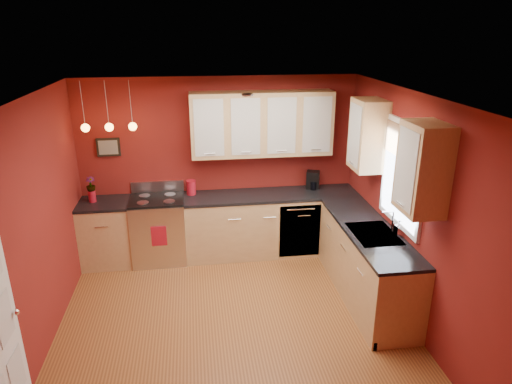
{
  "coord_description": "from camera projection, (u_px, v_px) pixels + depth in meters",
  "views": [
    {
      "loc": [
        -0.37,
        -4.35,
        3.26
      ],
      "look_at": [
        0.39,
        1.0,
        1.27
      ],
      "focal_mm": 32.0,
      "sensor_mm": 36.0,
      "label": 1
    }
  ],
  "objects": [
    {
      "name": "wall_back",
      "position": [
        220.0,
        166.0,
        6.72
      ],
      "size": [
        4.0,
        0.02,
        2.6
      ],
      "primitive_type": "cube",
      "color": "maroon",
      "rests_on": "floor"
    },
    {
      "name": "counter_back_left",
      "position": [
        104.0,
        203.0,
        6.36
      ],
      "size": [
        0.7,
        0.62,
        0.04
      ],
      "primitive_type": "cube",
      "color": "black",
      "rests_on": "base_cabinets_back_left"
    },
    {
      "name": "wall_picture",
      "position": [
        108.0,
        147.0,
        6.38
      ],
      "size": [
        0.32,
        0.03,
        0.26
      ],
      "primitive_type": "cube",
      "color": "black",
      "rests_on": "wall_back"
    },
    {
      "name": "pendant_lights",
      "position": [
        109.0,
        127.0,
        5.96
      ],
      "size": [
        0.71,
        0.11,
        0.66
      ],
      "color": "#98989D",
      "rests_on": "ceiling"
    },
    {
      "name": "counter_back_right",
      "position": [
        272.0,
        195.0,
        6.67
      ],
      "size": [
        2.54,
        0.62,
        0.04
      ],
      "primitive_type": "cube",
      "color": "black",
      "rests_on": "base_cabinets_back_right"
    },
    {
      "name": "ceiling",
      "position": [
        230.0,
        99.0,
        4.32
      ],
      "size": [
        4.0,
        4.2,
        0.02
      ],
      "primitive_type": "cube",
      "color": "silver",
      "rests_on": "wall_back"
    },
    {
      "name": "base_cabinets_back_right",
      "position": [
        271.0,
        224.0,
        6.83
      ],
      "size": [
        2.54,
        0.6,
        0.9
      ],
      "primitive_type": "cube",
      "color": "tan",
      "rests_on": "floor"
    },
    {
      "name": "wall_right",
      "position": [
        413.0,
        214.0,
        5.03
      ],
      "size": [
        0.02,
        4.2,
        2.6
      ],
      "primitive_type": "cube",
      "color": "maroon",
      "rests_on": "floor"
    },
    {
      "name": "red_canister",
      "position": [
        191.0,
        187.0,
        6.6
      ],
      "size": [
        0.14,
        0.14,
        0.21
      ],
      "color": "#A31120",
      "rests_on": "counter_back_right"
    },
    {
      "name": "wall_front",
      "position": [
        264.0,
        362.0,
        2.82
      ],
      "size": [
        4.0,
        0.02,
        2.6
      ],
      "primitive_type": "cube",
      "color": "maroon",
      "rests_on": "floor"
    },
    {
      "name": "window",
      "position": [
        403.0,
        172.0,
        5.17
      ],
      "size": [
        0.06,
        1.02,
        1.22
      ],
      "color": "white",
      "rests_on": "wall_right"
    },
    {
      "name": "upper_cabinets_right",
      "position": [
        392.0,
        150.0,
        5.08
      ],
      "size": [
        0.35,
        1.95,
        0.9
      ],
      "primitive_type": "cube",
      "color": "tan",
      "rests_on": "wall_right"
    },
    {
      "name": "soap_pump",
      "position": [
        399.0,
        228.0,
        5.29
      ],
      "size": [
        0.11,
        0.11,
        0.2
      ],
      "primitive_type": "imported",
      "rotation": [
        0.0,
        0.0,
        0.17
      ],
      "color": "white",
      "rests_on": "counter_right"
    },
    {
      "name": "floor",
      "position": [
        235.0,
        328.0,
        5.22
      ],
      "size": [
        4.2,
        4.2,
        0.0
      ],
      "primitive_type": "plane",
      "color": "#985C2C",
      "rests_on": "ground"
    },
    {
      "name": "dish_towel",
      "position": [
        159.0,
        236.0,
        6.28
      ],
      "size": [
        0.21,
        0.01,
        0.29
      ],
      "primitive_type": "cube",
      "color": "#A31120",
      "rests_on": "gas_range"
    },
    {
      "name": "red_vase",
      "position": [
        92.0,
        196.0,
        6.33
      ],
      "size": [
        0.1,
        0.1,
        0.16
      ],
      "primitive_type": "cylinder",
      "color": "#A31120",
      "rests_on": "counter_back_left"
    },
    {
      "name": "gas_range",
      "position": [
        159.0,
        229.0,
        6.6
      ],
      "size": [
        0.76,
        0.64,
        1.11
      ],
      "color": "silver",
      "rests_on": "floor"
    },
    {
      "name": "counter_right",
      "position": [
        369.0,
        230.0,
        5.54
      ],
      "size": [
        0.62,
        2.1,
        0.04
      ],
      "primitive_type": "cube",
      "color": "black",
      "rests_on": "base_cabinets_right"
    },
    {
      "name": "base_cabinets_back_left",
      "position": [
        107.0,
        234.0,
        6.52
      ],
      "size": [
        0.7,
        0.6,
        0.9
      ],
      "primitive_type": "cube",
      "color": "tan",
      "rests_on": "floor"
    },
    {
      "name": "sink",
      "position": [
        374.0,
        235.0,
        5.4
      ],
      "size": [
        0.5,
        0.7,
        0.33
      ],
      "color": "#98989D",
      "rests_on": "counter_right"
    },
    {
      "name": "base_cabinets_right",
      "position": [
        366.0,
        264.0,
        5.7
      ],
      "size": [
        0.6,
        2.1,
        0.9
      ],
      "primitive_type": "cube",
      "color": "tan",
      "rests_on": "floor"
    },
    {
      "name": "coffee_maker",
      "position": [
        313.0,
        181.0,
        6.83
      ],
      "size": [
        0.23,
        0.23,
        0.27
      ],
      "rotation": [
        0.0,
        0.0,
        -0.36
      ],
      "color": "black",
      "rests_on": "counter_back_right"
    },
    {
      "name": "upper_cabinets_back",
      "position": [
        262.0,
        124.0,
        6.41
      ],
      "size": [
        2.0,
        0.35,
        0.9
      ],
      "primitive_type": "cube",
      "color": "tan",
      "rests_on": "wall_back"
    },
    {
      "name": "dishwasher_front",
      "position": [
        300.0,
        231.0,
        6.61
      ],
      "size": [
        0.6,
        0.02,
        0.8
      ],
      "primitive_type": "cube",
      "color": "silver",
      "rests_on": "base_cabinets_back_right"
    },
    {
      "name": "wall_left",
      "position": [
        31.0,
        236.0,
        4.51
      ],
      "size": [
        0.02,
        4.2,
        2.6
      ],
      "primitive_type": "cube",
      "color": "maroon",
      "rests_on": "floor"
    },
    {
      "name": "flowers",
      "position": [
        91.0,
        185.0,
        6.28
      ],
      "size": [
        0.15,
        0.15,
        0.22
      ],
      "primitive_type": "imported",
      "rotation": [
        0.0,
        0.0,
        0.27
      ],
      "color": "#A31120",
      "rests_on": "red_vase"
    }
  ]
}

